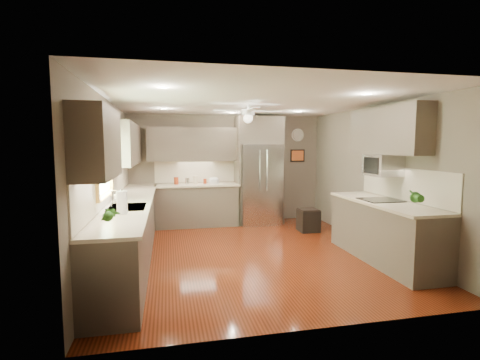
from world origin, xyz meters
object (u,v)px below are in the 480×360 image
object	(u,v)px
canister_d	(205,181)
potted_plant_right	(416,197)
canister_b	(187,181)
refrigerator	(259,172)
soap_bottle	(118,197)
stool	(308,220)
bowl	(214,183)
canister_a	(176,181)
potted_plant_left	(110,215)
microwave	(383,165)
canister_c	(196,180)
paper_towel	(122,203)

from	to	relation	value
canister_d	potted_plant_right	distance (m)	4.44
canister_b	refrigerator	distance (m)	1.65
soap_bottle	refrigerator	distance (m)	3.65
canister_d	stool	size ratio (longest dim) A/B	0.23
bowl	canister_a	bearing A→B (deg)	175.94
canister_a	potted_plant_left	world-z (taller)	potted_plant_left
stool	potted_plant_left	bearing A→B (deg)	-138.39
canister_a	potted_plant_left	bearing A→B (deg)	-100.54
microwave	canister_c	bearing A→B (deg)	135.35
soap_bottle	canister_b	bearing A→B (deg)	64.40
potted_plant_left	potted_plant_right	xyz separation A→B (m)	(3.85, 0.39, 0.01)
canister_a	stool	distance (m)	2.99
paper_towel	bowl	bearing A→B (deg)	63.53
potted_plant_right	bowl	size ratio (longest dim) A/B	1.44
bowl	paper_towel	xyz separation A→B (m)	(-1.58, -3.18, 0.11)
potted_plant_left	canister_d	bearing A→B (deg)	71.12
microwave	canister_a	bearing A→B (deg)	139.17
canister_d	soap_bottle	world-z (taller)	soap_bottle
canister_c	bowl	world-z (taller)	canister_c
canister_d	potted_plant_right	bearing A→B (deg)	-56.33
potted_plant_left	paper_towel	size ratio (longest dim) A/B	0.99
potted_plant_right	paper_towel	xyz separation A→B (m)	(-3.84, 0.47, -0.03)
stool	canister_a	bearing A→B (deg)	159.09
canister_b	bowl	bearing A→B (deg)	-3.33
potted_plant_left	refrigerator	world-z (taller)	refrigerator
canister_b	paper_towel	distance (m)	3.37
canister_a	potted_plant_right	size ratio (longest dim) A/B	0.47
potted_plant_left	soap_bottle	bearing A→B (deg)	94.82
canister_a	paper_towel	world-z (taller)	paper_towel
soap_bottle	microwave	xyz separation A→B (m)	(4.11, -0.35, 0.44)
refrigerator	stool	xyz separation A→B (m)	(0.81, -0.97, -0.95)
bowl	potted_plant_left	bearing A→B (deg)	-111.53
potted_plant_right	stool	xyz separation A→B (m)	(-0.40, 2.68, -0.87)
potted_plant_right	paper_towel	world-z (taller)	potted_plant_right
canister_a	paper_towel	xyz separation A→B (m)	(-0.75, -3.24, 0.06)
stool	canister_b	bearing A→B (deg)	157.72
canister_c	stool	bearing A→B (deg)	-23.92
canister_d	canister_a	bearing A→B (deg)	178.41
canister_c	refrigerator	distance (m)	1.46
potted_plant_right	microwave	world-z (taller)	microwave
canister_b	paper_towel	size ratio (longest dim) A/B	0.46
refrigerator	canister_b	bearing A→B (deg)	178.71
soap_bottle	potted_plant_right	world-z (taller)	potted_plant_right
canister_c	canister_a	bearing A→B (deg)	176.96
canister_b	potted_plant_left	distance (m)	4.19
microwave	canister_d	bearing A→B (deg)	133.06
canister_b	soap_bottle	distance (m)	2.65
potted_plant_left	stool	world-z (taller)	potted_plant_left
refrigerator	microwave	xyz separation A→B (m)	(1.33, -2.71, 0.29)
canister_c	potted_plant_right	bearing A→B (deg)	-54.11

